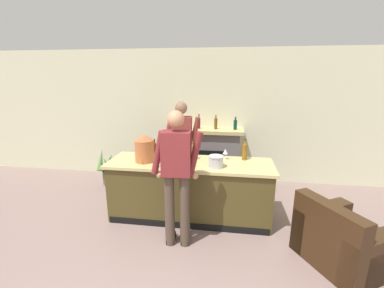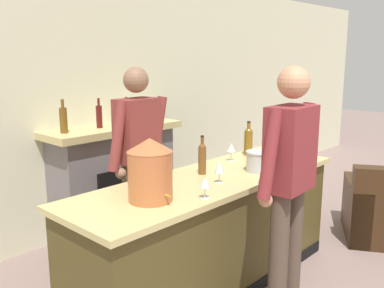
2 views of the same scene
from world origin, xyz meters
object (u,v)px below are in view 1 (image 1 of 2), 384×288
Objects in this scene: fireplace_stone at (207,155)px; ice_bucket_steel at (216,162)px; wine_bottle_burgundy_dark at (155,149)px; wine_glass_front_left at (225,152)px; potted_plant_corner at (108,169)px; person_bartender at (182,147)px; wine_bottle_rose_blush at (245,151)px; person_customer at (177,174)px; armchair_black at (341,242)px; wine_glass_mid_counter at (158,160)px; copper_dispenser at (144,148)px; wine_bottle_port_short at (193,151)px; wine_glass_near_bucket at (184,157)px.

fireplace_stone reaches higher than ice_bucket_steel.
wine_bottle_burgundy_dark reaches higher than wine_glass_front_left.
wine_glass_front_left is (2.43, -0.83, 0.73)m from potted_plant_corner.
person_bartender is 0.56m from wine_bottle_burgundy_dark.
wine_bottle_rose_blush is (0.70, -1.21, 0.48)m from fireplace_stone.
person_customer reaches higher than wine_glass_front_left.
armchair_black is (1.81, -2.25, -0.31)m from fireplace_stone.
armchair_black is 0.67× the size of person_bartender.
wine_glass_front_left is (0.40, -1.24, 0.46)m from fireplace_stone.
armchair_black is 7.96× the size of wine_glass_mid_counter.
armchair_black is at bearing -15.58° from copper_dispenser.
armchair_black is at bearing -25.66° from potted_plant_corner.
wine_bottle_port_short is 1.88× the size of wine_glass_front_left.
wine_glass_front_left is (-0.30, -0.03, -0.02)m from wine_bottle_rose_blush.
person_bartender reaches higher than copper_dispenser.
wine_glass_mid_counter is at bearing -40.78° from copper_dispenser.
wine_bottle_burgundy_dark is 0.52m from wine_glass_mid_counter.
armchair_black is at bearing -32.62° from person_bartender.
wine_bottle_port_short is 0.96× the size of wine_bottle_rose_blush.
person_customer reaches higher than wine_bottle_port_short.
wine_bottle_rose_blush reaches higher than potted_plant_corner.
ice_bucket_steel is at bearing 49.83° from person_customer.
armchair_black reaches higher than potted_plant_corner.
wine_glass_near_bucket is (-2.02, 0.65, 0.77)m from armchair_black.
wine_glass_front_left is (0.95, 0.52, 0.02)m from wine_glass_mid_counter.
wine_bottle_port_short is (0.72, 0.18, -0.07)m from copper_dispenser.
wine_bottle_port_short is at bearing -94.53° from fireplace_stone.
person_bartender is 5.39× the size of wine_bottle_rose_blush.
person_bartender reaches higher than armchair_black.
person_customer is 0.72m from ice_bucket_steel.
wine_glass_front_left is (0.59, 0.94, 0.04)m from person_customer.
wine_glass_front_left is at bearing 10.77° from wine_bottle_port_short.
copper_dispenser is at bearing -118.54° from fireplace_stone.
fireplace_stone reaches higher than potted_plant_corner.
person_customer is 0.55m from wine_glass_mid_counter.
wine_glass_mid_counter is (-2.36, 0.50, 0.75)m from armchair_black.
person_customer is at bearing -95.00° from fireplace_stone.
wine_bottle_port_short is at bearing 14.17° from copper_dispenser.
wine_bottle_burgundy_dark is at bearing 71.34° from copper_dispenser.
person_bartender is 10.33× the size of wine_glass_near_bucket.
wine_glass_near_bucket is at bearing -31.34° from wine_bottle_burgundy_dark.
wine_glass_near_bucket is at bearing 176.47° from ice_bucket_steel.
copper_dispenser reaches higher than wine_glass_mid_counter.
wine_glass_near_bucket is (-0.48, 0.03, 0.03)m from ice_bucket_steel.
fireplace_stone is at bearing 128.81° from armchair_black.
wine_bottle_rose_blush reaches higher than wine_bottle_port_short.
fireplace_stone is 5.00× the size of wine_bottle_burgundy_dark.
potted_plant_corner is at bearing 136.11° from person_customer.
ice_bucket_steel is at bearing -37.54° from wine_bottle_port_short.
wine_glass_near_bucket reaches higher than wine_glass_front_left.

